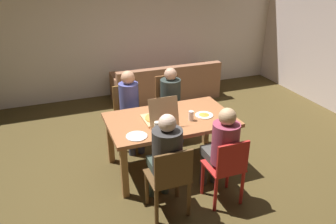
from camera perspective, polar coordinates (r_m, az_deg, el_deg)
The scene contains 17 objects.
ground_plane at distance 4.85m, azimuth 0.42°, elevation -9.24°, with size 20.00×20.00×0.00m, color #4C3D1E.
back_wall at distance 7.10m, azimuth -8.76°, elevation 13.45°, with size 7.38×0.12×2.68m, color silver.
dining_table at distance 4.51m, azimuth 0.45°, elevation -2.14°, with size 1.69×1.00×0.77m.
chair_0 at distance 5.48m, azimuth 0.07°, elevation 1.66°, with size 0.40×0.40×1.00m.
person_0 at distance 5.30m, azimuth 0.63°, elevation 2.49°, with size 0.33×0.49×1.18m.
chair_1 at distance 5.26m, azimuth -6.80°, elevation -0.09°, with size 0.44×0.42×0.93m.
person_1 at distance 5.04m, azimuth -6.48°, elevation 1.31°, with size 0.30×0.53×1.22m.
chair_2 at distance 3.99m, azimuth 10.04°, elevation -9.51°, with size 0.42×0.40×0.89m.
person_2 at distance 3.97m, azimuth 9.25°, elevation -5.73°, with size 0.32×0.55×1.23m.
chair_3 at distance 3.77m, azimuth 0.32°, elevation -11.45°, with size 0.46×0.42×0.90m.
person_3 at distance 3.73m, azimuth -0.41°, elevation -7.26°, with size 0.34×0.53×1.25m.
pizza_box_0 at distance 4.36m, azimuth -1.57°, elevation -0.96°, with size 0.38×0.48×0.40m.
plate_0 at distance 4.56m, azimuth 6.22°, elevation -0.50°, with size 0.24×0.24×0.03m.
plate_1 at distance 4.03m, azimuth -5.40°, elevation -4.16°, with size 0.26×0.26×0.01m.
drinking_glass_0 at distance 4.39m, azimuth 3.99°, elevation -0.64°, with size 0.07×0.07×0.13m, color silver.
drinking_glass_1 at distance 4.08m, azimuth -1.88°, elevation -2.62°, with size 0.07×0.07×0.14m, color silver.
couch at distance 7.01m, azimuth -0.38°, elevation 4.50°, with size 2.19×0.81×0.77m.
Camera 1 is at (-1.45, -3.74, 2.73)m, focal length 35.49 mm.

